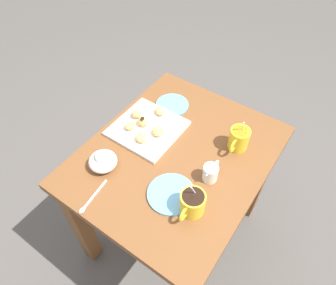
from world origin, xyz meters
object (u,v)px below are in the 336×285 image
beignet_0 (143,122)px  beignet_5 (137,114)px  beignet_3 (142,138)px  dining_table (176,175)px  pastry_plate_square (147,128)px  saucer_sky_right (172,105)px  cream_pitcher_white (211,172)px  beignet_2 (158,131)px  ice_cream_bowl (103,160)px  beignet_4 (130,126)px  beignet_1 (160,111)px  coffee_mug_yellow_left (239,139)px  saucer_sky_left (171,194)px  coffee_mug_yellow_right (192,203)px

beignet_0 → beignet_5: beignet_0 is taller
beignet_3 → beignet_5: (-0.10, -0.11, 0.00)m
dining_table → pastry_plate_square: size_ratio=3.06×
saucer_sky_right → beignet_5: 0.19m
cream_pitcher_white → beignet_2: bearing=-101.9°
ice_cream_bowl → beignet_4: bearing=-170.5°
cream_pitcher_white → beignet_5: (-0.09, -0.44, -0.00)m
beignet_1 → beignet_5: size_ratio=1.13×
coffee_mug_yellow_left → beignet_1: 0.38m
dining_table → coffee_mug_yellow_left: 0.34m
dining_table → saucer_sky_right: 0.34m
pastry_plate_square → cream_pitcher_white: (0.07, 0.36, 0.03)m
dining_table → saucer_sky_left: (0.18, 0.09, 0.16)m
coffee_mug_yellow_right → coffee_mug_yellow_left: bearing=180.0°
coffee_mug_yellow_left → beignet_2: 0.35m
beignet_2 → beignet_3: 0.08m
pastry_plate_square → coffee_mug_yellow_right: coffee_mug_yellow_right is taller
beignet_0 → saucer_sky_left: bearing=54.6°
cream_pitcher_white → beignet_0: bearing=-99.8°
coffee_mug_yellow_left → beignet_3: 0.41m
dining_table → coffee_mug_yellow_right: size_ratio=6.36×
ice_cream_bowl → coffee_mug_yellow_right: bearing=95.3°
cream_pitcher_white → beignet_0: size_ratio=2.07×
beignet_0 → beignet_2: beignet_0 is taller
cream_pitcher_white → dining_table: bearing=-98.7°
saucer_sky_left → beignet_0: beignet_0 is taller
coffee_mug_yellow_right → beignet_0: 0.46m
coffee_mug_yellow_left → pastry_plate_square: bearing=-69.7°
beignet_3 → beignet_5: 0.15m
dining_table → coffee_mug_yellow_left: (-0.18, 0.19, 0.21)m
cream_pitcher_white → saucer_sky_right: 0.45m
coffee_mug_yellow_left → saucer_sky_left: coffee_mug_yellow_left is taller
beignet_1 → cream_pitcher_white: bearing=64.9°
cream_pitcher_white → saucer_sky_left: 0.17m
beignet_1 → beignet_3: (0.18, 0.03, -0.00)m
beignet_4 → ice_cream_bowl: bearing=9.5°
ice_cream_bowl → saucer_sky_right: size_ratio=0.73×
dining_table → beignet_4: bearing=-88.1°
dining_table → beignet_0: (-0.04, -0.21, 0.19)m
beignet_0 → beignet_3: 0.09m
pastry_plate_square → beignet_2: beignet_2 is taller
beignet_1 → coffee_mug_yellow_left: bearing=95.3°
dining_table → coffee_mug_yellow_left: size_ratio=5.76×
beignet_2 → beignet_4: beignet_2 is taller
beignet_1 → saucer_sky_left: bearing=41.5°
saucer_sky_left → coffee_mug_yellow_left: bearing=164.9°
dining_table → coffee_mug_yellow_left: coffee_mug_yellow_left is taller
beignet_3 → dining_table: bearing=102.1°
cream_pitcher_white → beignet_3: 0.34m
beignet_3 → beignet_4: (-0.03, -0.09, 0.00)m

